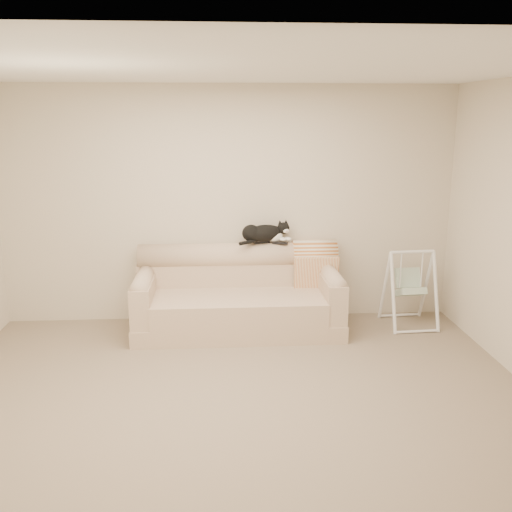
{
  "coord_description": "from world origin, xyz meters",
  "views": [
    {
      "loc": [
        -0.12,
        -4.26,
        2.26
      ],
      "look_at": [
        0.25,
        1.27,
        0.9
      ],
      "focal_mm": 40.0,
      "sensor_mm": 36.0,
      "label": 1
    }
  ],
  "objects": [
    {
      "name": "throw_blanket",
      "position": [
        0.94,
        1.84,
        0.72
      ],
      "size": [
        0.49,
        0.38,
        0.58
      ],
      "color": "#B95F1E",
      "rests_on": "sofa"
    },
    {
      "name": "sofa",
      "position": [
        0.08,
        1.62,
        0.35
      ],
      "size": [
        2.2,
        0.93,
        0.9
      ],
      "color": "#CDAF94",
      "rests_on": "ground"
    },
    {
      "name": "remote_a",
      "position": [
        0.35,
        1.86,
        0.91
      ],
      "size": [
        0.19,
        0.1,
        0.03
      ],
      "color": "black",
      "rests_on": "sofa"
    },
    {
      "name": "baby_swing",
      "position": [
        1.97,
        1.61,
        0.43
      ],
      "size": [
        0.55,
        0.58,
        0.86
      ],
      "color": "white",
      "rests_on": "ground"
    },
    {
      "name": "tuxedo_cat",
      "position": [
        0.38,
        1.85,
        1.01
      ],
      "size": [
        0.6,
        0.39,
        0.24
      ],
      "color": "black",
      "rests_on": "sofa"
    },
    {
      "name": "room_shell",
      "position": [
        0.0,
        0.0,
        1.53
      ],
      "size": [
        5.04,
        4.04,
        2.6
      ],
      "color": "beige",
      "rests_on": "ground"
    },
    {
      "name": "ground_plane",
      "position": [
        0.0,
        0.0,
        0.0
      ],
      "size": [
        5.0,
        5.0,
        0.0
      ],
      "primitive_type": "plane",
      "color": "#7A6D59",
      "rests_on": "ground"
    },
    {
      "name": "remote_b",
      "position": [
        0.55,
        1.82,
        0.91
      ],
      "size": [
        0.18,
        0.1,
        0.02
      ],
      "color": "black",
      "rests_on": "sofa"
    }
  ]
}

